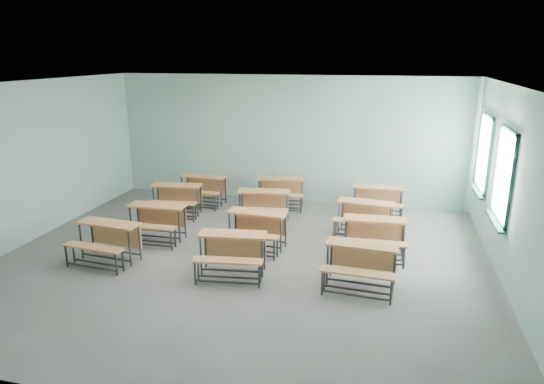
{
  "coord_description": "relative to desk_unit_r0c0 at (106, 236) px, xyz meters",
  "views": [
    {
      "loc": [
        2.55,
        -7.96,
        3.71
      ],
      "look_at": [
        0.27,
        1.2,
        1.0
      ],
      "focal_mm": 32.0,
      "sensor_mm": 36.0,
      "label": 1
    }
  ],
  "objects": [
    {
      "name": "desk_unit_r3c0",
      "position": [
        0.38,
        3.72,
        0.0
      ],
      "size": [
        1.2,
        0.83,
        0.73
      ],
      "rotation": [
        0.0,
        0.0,
        -0.05
      ],
      "color": "#CE814A",
      "rests_on": "ground"
    },
    {
      "name": "desk_unit_r1c2",
      "position": [
        4.75,
        1.41,
        0.0
      ],
      "size": [
        1.19,
        0.83,
        0.73
      ],
      "rotation": [
        0.0,
        0.0,
        0.04
      ],
      "color": "#CE814A",
      "rests_on": "ground"
    },
    {
      "name": "room",
      "position": [
        2.47,
        0.7,
        1.11
      ],
      "size": [
        9.04,
        8.04,
        3.24
      ],
      "color": "slate",
      "rests_on": "ground"
    },
    {
      "name": "desk_unit_r0c0",
      "position": [
        0.0,
        0.0,
        0.0
      ],
      "size": [
        1.23,
        0.89,
        0.73
      ],
      "rotation": [
        0.0,
        0.0,
        -0.1
      ],
      "color": "#CE814A",
      "rests_on": "ground"
    },
    {
      "name": "desk_unit_r2c0",
      "position": [
        0.11,
        2.76,
        0.0
      ],
      "size": [
        1.25,
        0.92,
        0.73
      ],
      "rotation": [
        0.0,
        0.0,
        0.13
      ],
      "color": "#CE814A",
      "rests_on": "ground"
    },
    {
      "name": "desk_unit_r1c0",
      "position": [
        0.38,
        1.2,
        0.0
      ],
      "size": [
        1.18,
        0.8,
        0.73
      ],
      "rotation": [
        0.0,
        0.0,
        0.02
      ],
      "color": "#CE814A",
      "rests_on": "ground"
    },
    {
      "name": "desk_unit_r2c1",
      "position": [
        2.24,
        2.76,
        0.0
      ],
      "size": [
        1.26,
        0.93,
        0.73
      ],
      "rotation": [
        0.0,
        0.0,
        0.14
      ],
      "color": "#CE814A",
      "rests_on": "ground"
    },
    {
      "name": "desk_unit_r3c1",
      "position": [
        2.36,
        3.96,
        0.0
      ],
      "size": [
        1.26,
        0.93,
        0.73
      ],
      "rotation": [
        0.0,
        0.0,
        0.13
      ],
      "color": "#CE814A",
      "rests_on": "ground"
    },
    {
      "name": "desk_unit_r0c1",
      "position": [
        2.41,
        0.02,
        0.0
      ],
      "size": [
        1.25,
        0.92,
        0.73
      ],
      "rotation": [
        0.0,
        0.0,
        0.13
      ],
      "color": "#CE814A",
      "rests_on": "ground"
    },
    {
      "name": "desk_unit_r1c1",
      "position": [
        2.49,
        1.26,
        0.0
      ],
      "size": [
        1.22,
        0.87,
        0.73
      ],
      "rotation": [
        0.0,
        0.0,
        -0.08
      ],
      "color": "#CE814A",
      "rests_on": "ground"
    },
    {
      "name": "desk_unit_r3c2",
      "position": [
        4.73,
        3.75,
        0.0
      ],
      "size": [
        1.18,
        0.81,
        0.73
      ],
      "rotation": [
        0.0,
        0.0,
        0.02
      ],
      "color": "#CE814A",
      "rests_on": "ground"
    },
    {
      "name": "desk_unit_r2c2",
      "position": [
        4.51,
        2.46,
        0.0
      ],
      "size": [
        1.25,
        0.91,
        0.73
      ],
      "rotation": [
        0.0,
        0.0,
        -0.12
      ],
      "color": "#CE814A",
      "rests_on": "ground"
    },
    {
      "name": "desk_unit_r0c2",
      "position": [
        4.59,
        0.08,
        0.0
      ],
      "size": [
        1.21,
        0.86,
        0.73
      ],
      "rotation": [
        0.0,
        0.0,
        -0.07
      ],
      "color": "#CE814A",
      "rests_on": "ground"
    }
  ]
}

